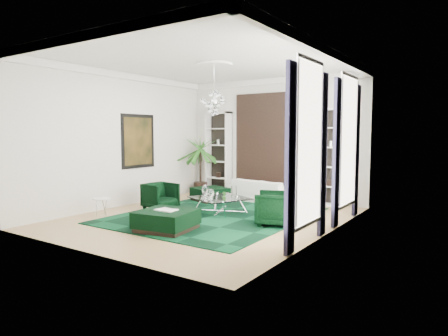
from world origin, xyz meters
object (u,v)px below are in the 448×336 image
Objects in this scene: sofa at (262,191)px; coffee_table at (220,206)px; ottoman_front at (167,221)px; side_table at (102,207)px; palm at (200,157)px; ottoman_side at (210,195)px; armchair_right at (275,208)px; armchair_left at (160,196)px.

sofa is 1.81× the size of coffee_table.
ottoman_front reaches higher than side_table.
coffee_table is 0.50× the size of palm.
ottoman_side is 3.45m from side_table.
ottoman_front is (-1.70, -1.75, -0.17)m from armchair_right.
sofa is 4.40m from ottoman_front.
ottoman_side is 0.37× the size of palm.
coffee_table is 2.75× the size of side_table.
armchair_right is at bearing -30.14° from ottoman_side.
sofa is 3.18m from armchair_left.
armchair_right is at bearing 45.83° from ottoman_front.
armchair_left is 1.79m from coffee_table.
ottoman_side is at bearing 111.52° from ottoman_front.
ottoman_front is (0.05, -2.10, 0.00)m from coffee_table.
armchair_right is at bearing -81.22° from armchair_left.
armchair_right is at bearing -33.22° from palm.
ottoman_front is at bearing 98.08° from sofa.
ottoman_side is at bearing -3.75° from armchair_left.
palm is (-0.10, 4.25, 1.05)m from side_table.
armchair_right is (3.50, -0.00, 0.02)m from armchair_left.
coffee_table is 2.99m from side_table.
sofa is 2.30m from coffee_table.
sofa is 2.62m from palm.
side_table is (-1.00, -3.30, 0.01)m from ottoman_side.
side_table is 4.38m from palm.
armchair_right is 3.59m from ottoman_side.
palm is (-2.45, 0.10, 0.93)m from sofa.
coffee_table reaches higher than ottoman_side.
armchair_right reaches higher than ottoman_front.
palm is at bearing 119.05° from ottoman_front.
sofa is at bearing -166.70° from armchair_right.
side_table is at bearing 174.05° from ottoman_front.
palm is (-1.10, 0.95, 1.06)m from ottoman_side.
armchair_left is 1.85m from ottoman_side.
side_table is at bearing -88.65° from palm.
side_table is (-2.35, -4.15, -0.11)m from sofa.
armchair_left is 1.75× the size of side_table.
ottoman_front reaches higher than coffee_table.
armchair_left is at bearing 63.99° from sofa.
armchair_left reaches higher than side_table.
sofa reaches higher than coffee_table.
ottoman_side is 0.85× the size of ottoman_front.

